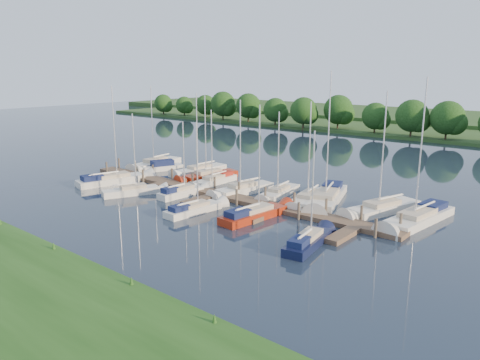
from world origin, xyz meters
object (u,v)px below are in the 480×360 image
Objects in this scene: sailboat_n_5 at (242,191)px; motorboat at (161,168)px; sailboat_n_0 at (155,165)px; dock at (214,196)px; sailboat_s_2 at (182,193)px.

motorboat is at bearing 1.82° from sailboat_n_5.
motorboat is 0.58× the size of sailboat_n_5.
sailboat_n_0 is 18.47m from sailboat_n_5.
sailboat_n_0 reaches higher than sailboat_n_5.
sailboat_n_0 reaches higher than dock.
sailboat_n_5 is at bearing 52.80° from sailboat_s_2.
dock is 3.41m from sailboat_n_5.
sailboat_n_0 is (-16.97, 6.48, 0.08)m from dock.
sailboat_n_5 is at bearing -165.64° from motorboat.
sailboat_n_5 is 6.48m from sailboat_s_2.
sailboat_n_0 is 1.87× the size of motorboat.
dock is at bearing 153.04° from sailboat_n_0.
motorboat is (2.34, -1.05, 0.07)m from sailboat_n_0.
motorboat is at bearing 149.77° from sailboat_n_0.
motorboat is (-14.63, 5.43, 0.15)m from dock.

